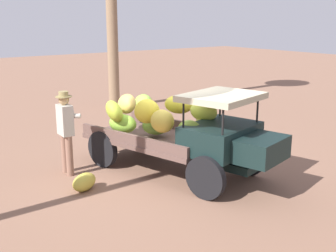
% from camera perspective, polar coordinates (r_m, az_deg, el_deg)
% --- Properties ---
extents(ground_plane, '(60.00, 60.00, 0.00)m').
position_cam_1_polar(ground_plane, '(9.50, 1.22, -5.93)').
color(ground_plane, '#825C48').
extents(truck, '(4.66, 2.63, 1.85)m').
position_cam_1_polar(truck, '(8.98, 2.27, -0.79)').
color(truck, black).
rests_on(truck, ground).
extents(farmer, '(0.53, 0.46, 1.80)m').
position_cam_1_polar(farmer, '(9.26, -13.49, -0.21)').
color(farmer, '#88614F').
rests_on(farmer, ground).
extents(loose_banana_bunch, '(0.54, 0.66, 0.35)m').
position_cam_1_polar(loose_banana_bunch, '(8.55, -11.12, -7.35)').
color(loose_banana_bunch, gold).
rests_on(loose_banana_bunch, ground).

